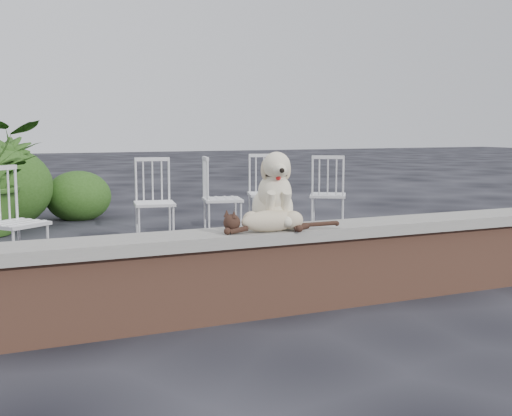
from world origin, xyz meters
name	(u,v)px	position (x,y,z in m)	size (l,w,h in m)	color
ground	(308,307)	(0.00, 0.00, 0.00)	(60.00, 60.00, 0.00)	black
brick_wall	(308,272)	(0.00, 0.00, 0.25)	(6.00, 0.30, 0.50)	brown
capstone	(308,232)	(0.00, 0.00, 0.54)	(6.20, 0.40, 0.08)	slate
dog	(273,189)	(-0.26, 0.04, 0.85)	(0.35, 0.46, 0.53)	beige
cat	(271,219)	(-0.34, -0.11, 0.66)	(0.96, 0.23, 0.16)	tan
chair_d	(266,193)	(1.18, 3.23, 0.47)	(0.56, 0.56, 0.94)	silver
chair_c	(328,194)	(1.81, 2.81, 0.47)	(0.56, 0.56, 0.94)	silver
chair_a	(15,222)	(-1.80, 1.86, 0.47)	(0.56, 0.56, 0.94)	silver
chair_b	(154,202)	(-0.33, 2.83, 0.47)	(0.56, 0.56, 0.94)	silver
chair_e	(222,198)	(0.48, 2.89, 0.47)	(0.56, 0.56, 0.94)	silver
potted_plant_b	(6,182)	(-1.71, 4.90, 0.57)	(0.64, 0.64, 1.15)	#214413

